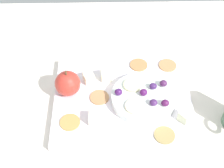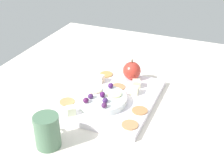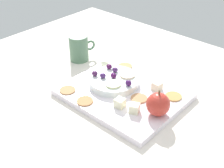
# 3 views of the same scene
# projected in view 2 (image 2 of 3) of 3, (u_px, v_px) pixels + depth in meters

# --- Properties ---
(table) EXTENTS (1.33, 0.99, 0.04)m
(table) POSITION_uv_depth(u_px,v_px,m) (103.00, 103.00, 1.11)
(table) COLOR silver
(table) RESTS_ON ground
(platter) EXTENTS (0.36, 0.29, 0.02)m
(platter) POSITION_uv_depth(u_px,v_px,m) (111.00, 98.00, 1.08)
(platter) COLOR white
(platter) RESTS_ON table
(serving_dish) EXTENTS (0.16, 0.16, 0.02)m
(serving_dish) POSITION_uv_depth(u_px,v_px,m) (102.00, 100.00, 1.03)
(serving_dish) COLOR white
(serving_dish) RESTS_ON platter
(apple_whole) EXTENTS (0.07, 0.07, 0.07)m
(apple_whole) POSITION_uv_depth(u_px,v_px,m) (132.00, 71.00, 1.17)
(apple_whole) COLOR #BC3328
(apple_whole) RESTS_ON platter
(apple_stem) EXTENTS (0.01, 0.01, 0.01)m
(apple_stem) POSITION_uv_depth(u_px,v_px,m) (132.00, 61.00, 1.15)
(apple_stem) COLOR brown
(apple_stem) RESTS_ON apple_whole
(cheese_cube_0) EXTENTS (0.04, 0.04, 0.03)m
(cheese_cube_0) POSITION_uv_depth(u_px,v_px,m) (71.00, 111.00, 0.98)
(cheese_cube_0) COLOR #EBF0C5
(cheese_cube_0) RESTS_ON platter
(cheese_cube_1) EXTENTS (0.03, 0.03, 0.03)m
(cheese_cube_1) POSITION_uv_depth(u_px,v_px,m) (100.00, 79.00, 1.15)
(cheese_cube_1) COLOR #F9EAC7
(cheese_cube_1) RESTS_ON platter
(cheese_cube_2) EXTENTS (0.03, 0.03, 0.03)m
(cheese_cube_2) POSITION_uv_depth(u_px,v_px,m) (136.00, 84.00, 1.12)
(cheese_cube_2) COLOR #F9F1C4
(cheese_cube_2) RESTS_ON platter
(cheese_cube_3) EXTENTS (0.03, 0.03, 0.03)m
(cheese_cube_3) POSITION_uv_depth(u_px,v_px,m) (134.00, 90.00, 1.08)
(cheese_cube_3) COLOR #F5EDC2
(cheese_cube_3) RESTS_ON platter
(cracker_0) EXTENTS (0.05, 0.05, 0.00)m
(cracker_0) POSITION_uv_depth(u_px,v_px,m) (106.00, 74.00, 1.21)
(cracker_0) COLOR tan
(cracker_0) RESTS_ON platter
(cracker_1) EXTENTS (0.05, 0.05, 0.00)m
(cracker_1) POSITION_uv_depth(u_px,v_px,m) (130.00, 125.00, 0.93)
(cracker_1) COLOR tan
(cracker_1) RESTS_ON platter
(cracker_2) EXTENTS (0.05, 0.05, 0.00)m
(cracker_2) POSITION_uv_depth(u_px,v_px,m) (140.00, 111.00, 1.00)
(cracker_2) COLOR #BB804D
(cracker_2) RESTS_ON platter
(cracker_3) EXTENTS (0.05, 0.05, 0.00)m
(cracker_3) POSITION_uv_depth(u_px,v_px,m) (67.00, 102.00, 1.04)
(cracker_3) COLOR tan
(cracker_3) RESTS_ON platter
(cracker_4) EXTENTS (0.05, 0.05, 0.00)m
(cracker_4) POSITION_uv_depth(u_px,v_px,m) (118.00, 87.00, 1.12)
(cracker_4) COLOR tan
(cracker_4) RESTS_ON platter
(grape_0) EXTENTS (0.02, 0.02, 0.02)m
(grape_0) POSITION_uv_depth(u_px,v_px,m) (105.00, 100.00, 1.00)
(grape_0) COLOR #42235F
(grape_0) RESTS_ON serving_dish
(grape_1) EXTENTS (0.02, 0.02, 0.02)m
(grape_1) POSITION_uv_depth(u_px,v_px,m) (91.00, 96.00, 1.02)
(grape_1) COLOR #48245C
(grape_1) RESTS_ON serving_dish
(grape_2) EXTENTS (0.02, 0.02, 0.02)m
(grape_2) POSITION_uv_depth(u_px,v_px,m) (104.00, 105.00, 0.97)
(grape_2) COLOR #4A1F4D
(grape_2) RESTS_ON serving_dish
(grape_3) EXTENTS (0.02, 0.02, 0.02)m
(grape_3) POSITION_uv_depth(u_px,v_px,m) (86.00, 100.00, 1.00)
(grape_3) COLOR #4F174A
(grape_3) RESTS_ON serving_dish
(grape_4) EXTENTS (0.02, 0.02, 0.02)m
(grape_4) POSITION_uv_depth(u_px,v_px,m) (102.00, 94.00, 1.02)
(grape_4) COLOR #4E1757
(grape_4) RESTS_ON serving_dish
(grape_5) EXTENTS (0.02, 0.02, 0.02)m
(grape_5) POSITION_uv_depth(u_px,v_px,m) (111.00, 86.00, 1.07)
(grape_5) COLOR #461B5D
(grape_5) RESTS_ON serving_dish
(apple_slice_0) EXTENTS (0.05, 0.05, 0.01)m
(apple_slice_0) POSITION_uv_depth(u_px,v_px,m) (114.00, 94.00, 1.04)
(apple_slice_0) COLOR beige
(apple_slice_0) RESTS_ON serving_dish
(apple_slice_1) EXTENTS (0.05, 0.05, 0.01)m
(apple_slice_1) POSITION_uv_depth(u_px,v_px,m) (95.00, 90.00, 1.06)
(apple_slice_1) COLOR beige
(apple_slice_1) RESTS_ON serving_dish
(cup) EXTENTS (0.07, 0.10, 0.10)m
(cup) POSITION_uv_depth(u_px,v_px,m) (47.00, 131.00, 0.86)
(cup) COLOR #4E7357
(cup) RESTS_ON table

